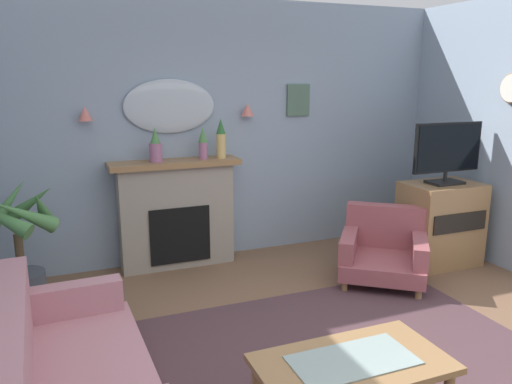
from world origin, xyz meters
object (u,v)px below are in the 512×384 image
wall_mirror (170,106)px  wall_sconce_left (85,114)px  mantel_vase_left (203,143)px  floral_couch (60,368)px  wall_sconce_right (247,110)px  mantel_vase_right (221,139)px  mantel_vase_centre (155,147)px  coffee_table (352,369)px  potted_plant_corner_palm (19,245)px  tv_flatscreen (448,152)px  framed_picture (298,100)px  tv_cabinet (440,224)px  fireplace (177,215)px  armchair_near_fireplace (383,249)px

wall_mirror → wall_sconce_left: 0.85m
mantel_vase_left → floral_couch: (-1.52, -2.16, -1.02)m
wall_sconce_right → mantel_vase_right: bearing=-161.1°
mantel_vase_centre → wall_mirror: wall_mirror is taller
coffee_table → potted_plant_corner_palm: 3.03m
coffee_table → tv_flatscreen: size_ratio=1.31×
mantel_vase_left → potted_plant_corner_palm: mantel_vase_left is taller
wall_mirror → framed_picture: bearing=0.4°
mantel_vase_right → tv_cabinet: (2.18, -0.97, -0.92)m
mantel_vase_right → potted_plant_corner_palm: size_ratio=0.36×
mantel_vase_left → coffee_table: size_ratio=0.31×
fireplace → wall_sconce_right: 1.38m
mantel_vase_centre → tv_cabinet: mantel_vase_centre is taller
tv_flatscreen → mantel_vase_centre: bearing=161.0°
framed_picture → tv_cabinet: (1.18, -1.15, -1.30)m
mantel_vase_centre → wall_mirror: bearing=40.4°
mantel_vase_left → wall_mirror: wall_mirror is taller
mantel_vase_left → mantel_vase_right: (0.20, -0.00, 0.03)m
mantel_vase_left → potted_plant_corner_palm: 2.02m
mantel_vase_right → tv_flatscreen: mantel_vase_right is taller
wall_sconce_right → tv_cabinet: size_ratio=0.16×
mantel_vase_left → tv_flatscreen: (2.38, -0.99, -0.09)m
wall_mirror → wall_sconce_left: (-0.85, -0.05, -0.05)m
coffee_table → tv_flatscreen: tv_flatscreen is taller
wall_mirror → wall_sconce_left: size_ratio=6.86×
coffee_table → armchair_near_fireplace: 2.37m
wall_mirror → coffee_table: (0.33, -3.08, -1.33)m
wall_mirror → tv_flatscreen: 2.95m
wall_sconce_left → tv_flatscreen: 3.72m
wall_mirror → tv_cabinet: wall_mirror is taller
floral_couch → tv_cabinet: size_ratio=1.94×
fireplace → mantel_vase_left: bearing=-5.4°
wall_sconce_right → potted_plant_corner_palm: bearing=-165.2°
wall_sconce_right → coffee_table: size_ratio=0.13×
armchair_near_fireplace → floral_couch: bearing=-160.9°
framed_picture → wall_sconce_right: bearing=-174.7°
tv_cabinet → potted_plant_corner_palm: bearing=173.6°
wall_sconce_right → mantel_vase_centre: bearing=-173.5°
mantel_vase_left → wall_sconce_right: size_ratio=2.42×
fireplace → floral_couch: (-1.22, -2.19, -0.25)m
floral_couch → tv_flatscreen: size_ratio=2.08×
wall_mirror → floral_couch: bearing=-117.6°
mantel_vase_right → potted_plant_corner_palm: 2.21m
wall_sconce_right → framed_picture: size_ratio=0.39×
wall_mirror → tv_cabinet: 3.17m
tv_flatscreen → wall_sconce_right: bearing=148.7°
potted_plant_corner_palm → wall_sconce_right: bearing=14.8°
mantel_vase_centre → coffee_table: 3.10m
mantel_vase_centre → wall_sconce_right: bearing=6.5°
wall_sconce_left → tv_cabinet: 3.88m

